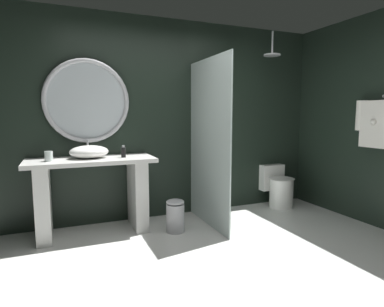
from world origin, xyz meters
TOP-DOWN VIEW (x-y plane):
  - ground_plane at (0.00, 0.00)m, footprint 5.76×5.76m
  - back_wall_panel at (0.00, 1.90)m, footprint 4.80×0.10m
  - side_wall_right at (2.35, 0.76)m, footprint 0.10×2.47m
  - vanity_counter at (-0.92, 1.53)m, footprint 1.40×0.59m
  - vessel_sink at (-0.94, 1.57)m, footprint 0.43×0.35m
  - tumbler_cup at (-1.36, 1.49)m, footprint 0.08×0.08m
  - soap_dispenser at (-0.57, 1.49)m, footprint 0.05×0.05m
  - round_wall_mirror at (-0.92, 1.81)m, footprint 1.00×0.06m
  - shower_glass_panel at (0.43, 1.30)m, footprint 0.02×1.11m
  - rain_shower_head at (1.51, 1.55)m, footprint 0.23×0.23m
  - hanging_bathrobe at (2.21, 0.43)m, footprint 0.20×0.58m
  - toilet at (1.74, 1.64)m, footprint 0.38×0.57m
  - waste_bin at (-0.03, 1.21)m, footprint 0.21×0.21m

SIDE VIEW (x-z plane):
  - ground_plane at x=0.00m, z-range 0.00..0.00m
  - waste_bin at x=-0.03m, z-range 0.00..0.39m
  - toilet at x=1.74m, z-range -0.01..0.59m
  - vanity_counter at x=-0.92m, z-range 0.08..0.95m
  - tumbler_cup at x=-1.36m, z-range 0.88..0.98m
  - soap_dispenser at x=-0.57m, z-range 0.87..1.01m
  - vessel_sink at x=-0.94m, z-range 0.85..1.05m
  - shower_glass_panel at x=0.43m, z-range 0.00..2.04m
  - hanging_bathrobe at x=2.21m, z-range 0.98..1.60m
  - back_wall_panel at x=0.00m, z-range 0.00..2.60m
  - side_wall_right at x=2.35m, z-range 0.00..2.60m
  - round_wall_mirror at x=-0.92m, z-range 1.03..2.03m
  - rain_shower_head at x=1.51m, z-range 2.04..2.37m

